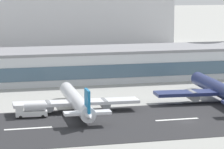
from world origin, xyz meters
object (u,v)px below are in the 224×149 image
(distant_hotel_block, at_px, (58,11))
(airliner_blue_tail_gate_0, at_px, (77,102))
(airliner_gold_tail_gate_1, at_px, (223,91))
(terminal_building, at_px, (107,64))
(service_fuel_truck_0, at_px, (31,110))

(distant_hotel_block, height_order, airliner_blue_tail_gate_0, distant_hotel_block)
(airliner_blue_tail_gate_0, bearing_deg, airliner_gold_tail_gate_1, -84.10)
(airliner_blue_tail_gate_0, bearing_deg, terminal_building, -19.95)
(distant_hotel_block, distance_m, airliner_blue_tail_gate_0, 181.00)
(airliner_blue_tail_gate_0, relative_size, service_fuel_truck_0, 5.25)
(distant_hotel_block, relative_size, airliner_blue_tail_gate_0, 2.84)
(terminal_building, xyz_separation_m, service_fuel_truck_0, (-35.99, -58.53, -3.78))
(distant_hotel_block, relative_size, service_fuel_truck_0, 14.91)
(service_fuel_truck_0, bearing_deg, terminal_building, -117.12)
(airliner_gold_tail_gate_1, xyz_separation_m, service_fuel_truck_0, (-58.99, -6.04, -1.39))
(airliner_gold_tail_gate_1, relative_size, service_fuel_truck_0, 5.92)
(terminal_building, bearing_deg, service_fuel_truck_0, -121.59)
(distant_hotel_block, relative_size, airliner_gold_tail_gate_1, 2.52)
(airliner_gold_tail_gate_1, bearing_deg, distant_hotel_block, 10.76)
(terminal_building, relative_size, service_fuel_truck_0, 24.48)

